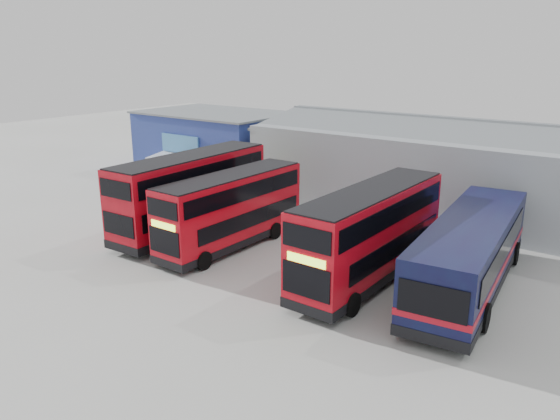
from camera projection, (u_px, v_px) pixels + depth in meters
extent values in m
plane|color=#A0A09B|center=(173.00, 283.00, 24.60)|extent=(120.00, 120.00, 0.00)
cube|color=navy|center=(217.00, 143.00, 45.73)|extent=(12.00, 8.00, 5.00)
cube|color=slate|center=(215.00, 113.00, 45.00)|extent=(12.30, 8.30, 0.15)
cube|color=#468BC8|center=(180.00, 144.00, 42.43)|extent=(3.96, 0.15, 1.40)
cube|color=gray|center=(492.00, 174.00, 34.69)|extent=(30.00, 12.00, 5.00)
cube|color=slate|center=(483.00, 136.00, 31.75)|extent=(30.50, 6.33, 1.29)
cube|color=slate|center=(509.00, 126.00, 36.05)|extent=(30.50, 6.33, 1.29)
cube|color=red|center=(192.00, 191.00, 30.96)|extent=(2.92, 10.60, 4.05)
cube|color=black|center=(193.00, 222.00, 31.48)|extent=(2.96, 10.64, 0.45)
cube|color=black|center=(204.00, 204.00, 30.09)|extent=(0.40, 8.90, 0.95)
cube|color=black|center=(171.00, 198.00, 31.47)|extent=(0.40, 8.90, 0.95)
cube|color=black|center=(208.00, 173.00, 29.92)|extent=(0.44, 9.90, 0.95)
cube|color=black|center=(174.00, 167.00, 31.30)|extent=(0.44, 9.90, 0.95)
cube|color=black|center=(248.00, 183.00, 35.30)|extent=(2.25, 0.14, 1.35)
cube|color=black|center=(248.00, 155.00, 34.78)|extent=(2.25, 0.14, 0.95)
cube|color=#C9FF35|center=(248.00, 169.00, 35.05)|extent=(1.80, 0.11, 0.35)
cube|color=black|center=(118.00, 225.00, 26.95)|extent=(2.20, 0.14, 1.10)
cube|color=black|center=(115.00, 189.00, 26.44)|extent=(2.20, 0.14, 0.90)
cube|color=black|center=(190.00, 156.00, 30.38)|extent=(2.76, 10.44, 0.10)
cylinder|color=black|center=(248.00, 211.00, 33.73)|extent=(0.36, 1.05, 1.04)
cylinder|color=black|center=(219.00, 205.00, 35.03)|extent=(0.36, 1.05, 1.04)
cylinder|color=black|center=(175.00, 239.00, 28.74)|extent=(0.36, 1.05, 1.04)
cylinder|color=black|center=(144.00, 231.00, 30.04)|extent=(0.36, 1.05, 1.04)
cube|color=red|center=(231.00, 209.00, 28.61)|extent=(2.28, 9.29, 3.58)
cube|color=black|center=(232.00, 238.00, 29.07)|extent=(2.32, 9.32, 0.40)
cube|color=black|center=(221.00, 211.00, 29.64)|extent=(0.11, 7.86, 0.84)
cube|color=black|center=(252.00, 218.00, 28.35)|extent=(0.11, 7.86, 0.84)
cube|color=black|center=(215.00, 185.00, 28.94)|extent=(0.12, 8.74, 0.84)
cube|color=black|center=(247.00, 192.00, 27.65)|extent=(0.12, 8.74, 0.84)
cube|color=black|center=(164.00, 242.00, 25.19)|extent=(1.99, 0.06, 1.19)
cube|color=black|center=(162.00, 209.00, 24.74)|extent=(1.99, 0.06, 0.84)
cube|color=#C9FF35|center=(163.00, 226.00, 24.96)|extent=(1.59, 0.05, 0.31)
cube|color=black|center=(284.00, 199.00, 32.31)|extent=(1.94, 0.06, 0.97)
cube|color=black|center=(284.00, 173.00, 31.85)|extent=(1.94, 0.06, 0.79)
cube|color=black|center=(231.00, 175.00, 28.09)|extent=(2.15, 9.15, 0.09)
cylinder|color=black|center=(173.00, 251.00, 27.22)|extent=(0.29, 0.92, 0.92)
cylinder|color=black|center=(204.00, 261.00, 26.00)|extent=(0.29, 0.92, 0.92)
cylinder|color=black|center=(246.00, 223.00, 31.47)|extent=(0.29, 0.92, 0.92)
cylinder|color=black|center=(275.00, 231.00, 30.25)|extent=(0.29, 0.92, 0.92)
cube|color=red|center=(370.00, 233.00, 24.30)|extent=(2.46, 10.07, 3.88)
cube|color=black|center=(368.00, 269.00, 24.80)|extent=(2.50, 10.11, 0.43)
cube|color=black|center=(350.00, 235.00, 25.43)|extent=(0.10, 8.52, 0.91)
cube|color=black|center=(398.00, 246.00, 24.02)|extent=(0.10, 8.52, 0.91)
cube|color=black|center=(347.00, 203.00, 24.67)|extent=(0.11, 9.48, 0.91)
cube|color=black|center=(397.00, 213.00, 23.27)|extent=(0.11, 9.48, 0.91)
cube|color=black|center=(306.00, 281.00, 20.60)|extent=(2.15, 0.06, 1.29)
cube|color=black|center=(306.00, 238.00, 20.11)|extent=(2.15, 0.06, 0.91)
cube|color=#C9FF35|center=(306.00, 260.00, 20.35)|extent=(1.72, 0.05, 0.34)
cube|color=black|center=(416.00, 218.00, 28.32)|extent=(2.11, 0.06, 1.05)
cube|color=black|center=(418.00, 186.00, 27.83)|extent=(2.11, 0.06, 0.86)
cube|color=black|center=(372.00, 190.00, 23.74)|extent=(2.31, 9.92, 0.10)
cylinder|color=black|center=(304.00, 289.00, 22.80)|extent=(0.31, 1.00, 1.00)
cylinder|color=black|center=(352.00, 304.00, 21.47)|extent=(0.31, 1.00, 1.00)
cylinder|color=black|center=(372.00, 249.00, 27.41)|extent=(0.31, 1.00, 1.00)
cylinder|color=black|center=(415.00, 259.00, 26.09)|extent=(0.31, 1.00, 1.00)
cube|color=#0D1539|center=(470.00, 251.00, 23.36)|extent=(4.03, 12.22, 2.89)
cube|color=black|center=(468.00, 278.00, 23.72)|extent=(4.07, 12.26, 0.44)
cube|color=#B60E1D|center=(469.00, 263.00, 23.51)|extent=(4.06, 12.25, 0.27)
cube|color=black|center=(505.00, 249.00, 22.29)|extent=(1.16, 9.97, 1.04)
cube|color=black|center=(437.00, 238.00, 23.63)|extent=(1.16, 9.97, 1.04)
cube|color=black|center=(496.00, 212.00, 28.28)|extent=(2.44, 0.32, 1.42)
cube|color=black|center=(432.00, 301.00, 18.33)|extent=(2.39, 0.32, 1.20)
cylinder|color=black|center=(514.00, 253.00, 26.61)|extent=(0.47, 1.16, 1.13)
cylinder|color=black|center=(459.00, 244.00, 27.87)|extent=(0.47, 1.16, 1.13)
cylinder|color=black|center=(484.00, 317.00, 20.29)|extent=(0.47, 1.16, 1.13)
cylinder|color=black|center=(415.00, 302.00, 21.56)|extent=(0.47, 1.16, 1.13)
cube|color=white|center=(173.00, 164.00, 43.45)|extent=(3.81, 5.49, 1.94)
cube|color=black|center=(158.00, 167.00, 40.98)|extent=(1.72, 0.74, 0.71)
cube|color=black|center=(151.00, 164.00, 42.10)|extent=(0.39, 0.87, 0.61)
cube|color=black|center=(176.00, 165.00, 41.60)|extent=(0.39, 0.87, 0.61)
cylinder|color=black|center=(152.00, 180.00, 42.34)|extent=(0.50, 0.77, 0.73)
cylinder|color=black|center=(176.00, 181.00, 41.87)|extent=(0.50, 0.77, 0.73)
cylinder|color=black|center=(172.00, 170.00, 45.55)|extent=(0.50, 0.77, 0.73)
cylinder|color=black|center=(194.00, 172.00, 45.08)|extent=(0.50, 0.77, 0.73)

